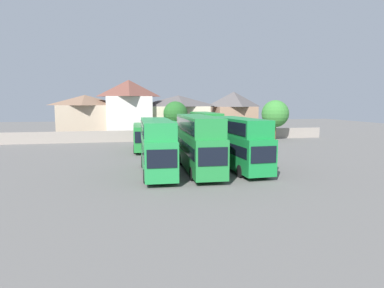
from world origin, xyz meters
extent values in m
plane|color=#605E5B|center=(0.00, 18.00, 0.00)|extent=(140.00, 140.00, 0.00)
cube|color=gray|center=(0.00, 25.46, 0.90)|extent=(56.00, 0.50, 1.80)
cube|color=#208A41|center=(-3.81, -0.19, 1.89)|extent=(2.83, 10.66, 3.06)
cube|color=black|center=(-3.95, -5.50, 2.25)|extent=(2.24, 0.14, 1.37)
cube|color=black|center=(-3.81, -0.19, 2.25)|extent=(2.85, 9.82, 0.96)
cube|color=#208A41|center=(-3.80, 0.08, 4.11)|extent=(2.77, 10.13, 1.40)
cube|color=black|center=(-3.80, 0.08, 4.11)|extent=(2.84, 9.60, 0.98)
cylinder|color=black|center=(-2.73, -3.50, 0.55)|extent=(0.33, 1.11, 1.10)
cylinder|color=black|center=(-5.07, -3.44, 0.55)|extent=(0.33, 1.11, 1.10)
cylinder|color=black|center=(-2.55, 3.06, 0.55)|extent=(0.33, 1.11, 1.10)
cylinder|color=black|center=(-4.89, 3.13, 0.55)|extent=(0.33, 1.11, 1.10)
cube|color=#217F38|center=(0.05, 0.18, 1.93)|extent=(2.96, 11.67, 3.15)
cube|color=black|center=(-0.14, -5.63, 2.31)|extent=(2.28, 0.15, 1.42)
cube|color=black|center=(0.05, 0.18, 2.31)|extent=(2.97, 10.74, 0.99)
cube|color=#217F38|center=(0.06, 0.47, 4.31)|extent=(2.89, 11.09, 1.60)
cube|color=black|center=(0.06, 0.47, 4.31)|extent=(2.96, 10.51, 1.12)
cylinder|color=black|center=(1.12, -3.45, 0.55)|extent=(0.34, 1.11, 1.10)
cylinder|color=black|center=(-1.26, -3.37, 0.55)|extent=(0.34, 1.11, 1.10)
cylinder|color=black|center=(1.35, 3.73, 0.55)|extent=(0.34, 1.11, 1.10)
cylinder|color=black|center=(-1.03, 3.81, 0.55)|extent=(0.34, 1.11, 1.10)
cube|color=#178339|center=(3.94, 0.11, 1.86)|extent=(3.00, 10.25, 3.01)
cube|color=black|center=(4.20, -4.97, 2.22)|extent=(2.19, 0.19, 1.36)
cube|color=black|center=(3.94, 0.11, 2.22)|extent=(3.00, 9.44, 0.95)
cube|color=#178339|center=(3.93, 0.37, 4.13)|extent=(2.92, 9.74, 1.52)
cube|color=black|center=(3.93, 0.37, 4.13)|extent=(2.99, 9.24, 1.06)
cylinder|color=black|center=(5.24, -2.97, 0.55)|extent=(0.35, 1.11, 1.10)
cylinder|color=black|center=(2.95, -3.08, 0.55)|extent=(0.35, 1.11, 1.10)
cylinder|color=black|center=(4.93, 3.31, 0.55)|extent=(0.35, 1.11, 1.10)
cylinder|color=black|center=(2.64, 3.19, 0.55)|extent=(0.35, 1.11, 1.10)
cube|color=#228034|center=(-4.18, 15.38, 1.87)|extent=(2.74, 10.08, 3.02)
cube|color=black|center=(-4.34, 10.36, 2.23)|extent=(2.13, 0.15, 1.36)
cube|color=black|center=(-4.18, 15.38, 2.23)|extent=(2.76, 9.28, 0.95)
cylinder|color=black|center=(-3.16, 12.25, 0.55)|extent=(0.34, 1.11, 1.10)
cylinder|color=black|center=(-5.39, 12.32, 0.55)|extent=(0.34, 1.11, 1.10)
cylinder|color=black|center=(-2.96, 18.45, 0.55)|extent=(0.34, 1.11, 1.10)
cylinder|color=black|center=(-5.19, 18.52, 0.55)|extent=(0.34, 1.11, 1.10)
cube|color=#178A33|center=(-0.34, 15.77, 1.95)|extent=(2.78, 11.70, 3.19)
cube|color=black|center=(-0.47, 9.93, 2.34)|extent=(2.21, 0.13, 1.44)
cube|color=black|center=(-0.34, 15.77, 2.34)|extent=(2.80, 10.77, 1.01)
cylinder|color=black|center=(0.73, 12.14, 0.55)|extent=(0.33, 1.11, 1.10)
cylinder|color=black|center=(-1.57, 12.19, 0.55)|extent=(0.33, 1.11, 1.10)
cylinder|color=black|center=(0.90, 19.35, 0.55)|extent=(0.33, 1.11, 1.10)
cylinder|color=black|center=(-1.41, 19.41, 0.55)|extent=(0.33, 1.11, 1.10)
cube|color=#208632|center=(4.53, 15.61, 1.85)|extent=(2.58, 10.04, 2.98)
cube|color=black|center=(4.56, 10.58, 2.20)|extent=(2.23, 0.09, 1.34)
cube|color=black|center=(4.53, 15.61, 2.20)|extent=(2.62, 9.23, 0.94)
cube|color=#208632|center=(4.53, 15.86, 4.13)|extent=(2.53, 9.54, 1.59)
cube|color=black|center=(4.53, 15.86, 4.13)|extent=(2.62, 9.03, 1.12)
cylinder|color=black|center=(5.71, 12.51, 0.55)|extent=(0.31, 1.10, 1.10)
cylinder|color=black|center=(3.38, 12.50, 0.55)|extent=(0.31, 1.10, 1.10)
cylinder|color=black|center=(5.69, 18.72, 0.55)|extent=(0.31, 1.10, 1.10)
cylinder|color=black|center=(3.35, 18.71, 0.55)|extent=(0.31, 1.10, 1.10)
cube|color=tan|center=(-13.33, 33.26, 2.92)|extent=(8.86, 7.66, 5.83)
pyramid|color=brown|center=(-13.33, 33.26, 6.73)|extent=(9.31, 8.05, 1.80)
cube|color=silver|center=(-5.63, 31.84, 3.68)|extent=(7.68, 7.83, 7.35)
pyramid|color=brown|center=(-5.63, 31.84, 8.81)|extent=(8.07, 8.22, 2.92)
cube|color=beige|center=(3.49, 33.21, 2.80)|extent=(10.49, 7.80, 5.60)
pyramid|color=#514C4C|center=(3.49, 33.21, 6.61)|extent=(11.02, 8.19, 2.03)
cube|color=#9E7A60|center=(14.51, 33.68, 2.75)|extent=(7.57, 6.90, 5.50)
pyramid|color=#514C4C|center=(14.51, 33.68, 6.94)|extent=(7.95, 7.25, 2.87)
cylinder|color=brown|center=(18.45, 23.46, 1.41)|extent=(0.45, 0.45, 2.82)
sphere|color=#387F33|center=(18.45, 23.46, 4.42)|extent=(4.57, 4.57, 4.57)
cylinder|color=brown|center=(2.12, 27.96, 1.48)|extent=(0.44, 0.44, 2.96)
sphere|color=#235B23|center=(2.12, 27.96, 4.42)|extent=(4.18, 4.18, 4.18)
camera|label=1|loc=(-6.62, -29.81, 6.37)|focal=31.63mm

